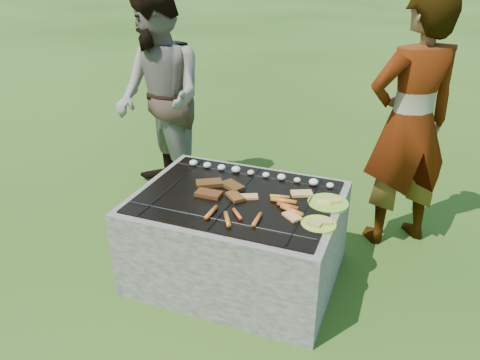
% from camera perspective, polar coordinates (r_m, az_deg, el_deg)
% --- Properties ---
extents(lawn, '(60.00, 60.00, 0.00)m').
position_cam_1_polar(lawn, '(3.31, -0.32, -11.32)').
color(lawn, '#234310').
rests_on(lawn, ground).
extents(fire_pit, '(1.30, 1.00, 0.62)m').
position_cam_1_polar(fire_pit, '(3.15, -0.33, -7.23)').
color(fire_pit, '#A49E92').
rests_on(fire_pit, ground).
extents(mushrooms, '(1.05, 0.06, 0.04)m').
position_cam_1_polar(mushrooms, '(3.25, 1.81, 0.90)').
color(mushrooms, '#F3EACE').
rests_on(mushrooms, fire_pit).
extents(pork_slabs, '(0.40, 0.29, 0.03)m').
position_cam_1_polar(pork_slabs, '(3.04, -2.58, -1.06)').
color(pork_slabs, brown).
rests_on(pork_slabs, fire_pit).
extents(sausages, '(0.53, 0.47, 0.03)m').
position_cam_1_polar(sausages, '(2.79, 2.64, -3.66)').
color(sausages, orange).
rests_on(sausages, fire_pit).
extents(bread_on_grate, '(0.45, 0.43, 0.02)m').
position_cam_1_polar(bread_on_grate, '(2.92, 5.50, -2.49)').
color(bread_on_grate, tan).
rests_on(bread_on_grate, fire_pit).
extents(plate_far, '(0.29, 0.29, 0.03)m').
position_cam_1_polar(plate_far, '(2.95, 10.69, -2.79)').
color(plate_far, gold).
rests_on(plate_far, fire_pit).
extents(plate_near, '(0.22, 0.22, 0.03)m').
position_cam_1_polar(plate_near, '(2.72, 9.58, -5.31)').
color(plate_near, '#C6D132').
rests_on(plate_near, fire_pit).
extents(cook, '(0.80, 0.75, 1.85)m').
position_cam_1_polar(cook, '(3.50, 20.00, 6.36)').
color(cook, '#A49788').
rests_on(cook, ground).
extents(bystander, '(1.11, 1.07, 1.80)m').
position_cam_1_polar(bystander, '(4.04, -9.78, 9.67)').
color(bystander, '#AA988E').
rests_on(bystander, ground).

